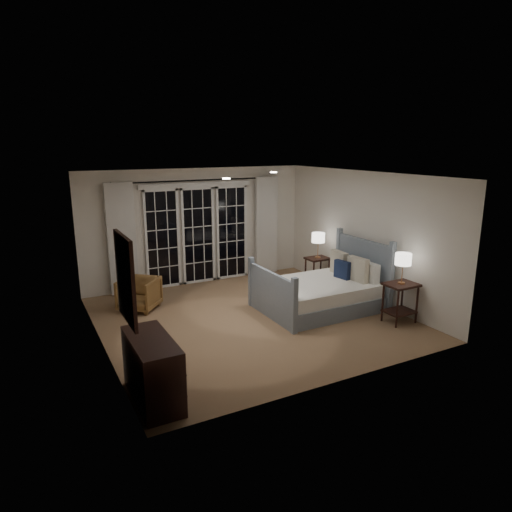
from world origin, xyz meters
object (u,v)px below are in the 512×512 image
nightstand_left (400,297)px  dresser (152,370)px  lamp_right (318,238)px  armchair (139,294)px  bed (322,292)px  nightstand_right (317,267)px  lamp_left (403,260)px

nightstand_left → dresser: 4.44m
lamp_right → armchair: bearing=175.3°
armchair → dresser: (-0.62, -3.15, 0.09)m
bed → nightstand_left: bed is taller
bed → armchair: (-3.03, 1.52, -0.01)m
lamp_right → nightstand_right: bearing=-153.4°
lamp_left → bed: bearing=123.0°
lamp_left → dresser: lamp_left is taller
bed → lamp_left: bed is taller
lamp_right → lamp_left: bearing=-89.4°
nightstand_left → nightstand_right: 2.39m
nightstand_right → dresser: dresser is taller
nightstand_right → armchair: 3.80m
nightstand_left → dresser: bearing=-174.3°
bed → dresser: bearing=-155.9°
lamp_right → nightstand_left: bearing=-89.4°
lamp_right → bed: bearing=-121.8°
lamp_left → lamp_right: (-0.02, 2.39, -0.06)m
nightstand_left → lamp_right: lamp_right is taller
lamp_left → nightstand_right: bearing=90.6°
lamp_left → dresser: size_ratio=0.47×
dresser → lamp_right: bearing=32.8°
nightstand_left → lamp_left: (-0.00, 0.00, 0.65)m
bed → lamp_left: size_ratio=4.01×
lamp_right → dresser: size_ratio=0.49×
nightstand_left → lamp_left: lamp_left is taller
bed → nightstand_right: bearing=58.2°
nightstand_right → nightstand_left: bearing=-89.4°
nightstand_left → armchair: (-3.80, 2.71, -0.16)m
nightstand_right → armchair: bearing=175.3°
lamp_left → nightstand_left: bearing=-26.6°
bed → lamp_left: (0.77, -1.19, 0.80)m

